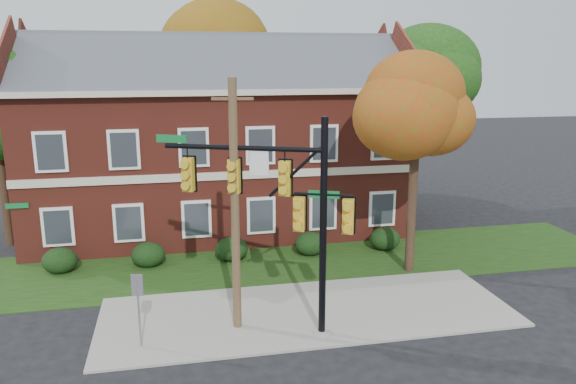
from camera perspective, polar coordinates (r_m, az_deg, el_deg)
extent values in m
plane|color=black|center=(18.84, 2.79, -13.46)|extent=(120.00, 120.00, 0.00)
cube|color=gray|center=(19.69, 2.05, -12.08)|extent=(14.00, 5.00, 0.08)
cube|color=#193811|center=(24.20, -0.79, -7.16)|extent=(30.00, 6.00, 0.04)
cube|color=maroon|center=(28.79, -7.01, 3.24)|extent=(18.00, 8.00, 7.00)
cube|color=beige|center=(28.39, -7.22, 10.45)|extent=(18.80, 8.80, 0.24)
cube|color=beige|center=(24.85, -6.21, 1.66)|extent=(18.00, 0.12, 0.35)
ellipsoid|color=black|center=(24.76, -22.17, -6.47)|extent=(1.40, 1.26, 1.05)
ellipsoid|color=black|center=(24.33, -14.01, -6.19)|extent=(1.40, 1.26, 1.05)
ellipsoid|color=black|center=(24.41, -5.74, -5.79)|extent=(1.40, 1.26, 1.05)
ellipsoid|color=black|center=(24.99, 2.30, -5.28)|extent=(1.40, 1.26, 1.05)
ellipsoid|color=black|center=(26.02, 9.82, -4.70)|extent=(1.40, 1.26, 1.05)
cylinder|color=black|center=(22.99, 12.50, -1.12)|extent=(0.36, 0.36, 5.76)
ellipsoid|color=red|center=(22.39, 12.96, 7.84)|extent=(4.25, 4.25, 3.60)
ellipsoid|color=red|center=(22.27, 14.92, 9.26)|extent=(3.50, 3.50, 3.00)
cylinder|color=black|center=(28.88, -26.97, 0.65)|extent=(0.36, 0.36, 5.76)
ellipsoid|color=black|center=(27.74, -26.61, 9.02)|extent=(4.20, 4.20, 3.60)
cylinder|color=black|center=(32.53, 12.56, 4.21)|extent=(0.36, 0.36, 7.04)
ellipsoid|color=#133B10|center=(32.15, 12.96, 11.97)|extent=(5.95, 5.95, 5.04)
ellipsoid|color=#133B10|center=(32.05, 14.88, 12.94)|extent=(4.90, 4.90, 4.20)
cylinder|color=black|center=(36.71, -6.54, 5.95)|extent=(0.36, 0.36, 7.68)
ellipsoid|color=#9D3A0D|center=(36.42, -6.75, 13.46)|extent=(6.46, 6.46, 5.47)
ellipsoid|color=#9D3A0D|center=(35.96, -5.13, 14.45)|extent=(5.32, 5.32, 4.56)
cylinder|color=gray|center=(18.27, 3.44, -14.09)|extent=(0.55, 0.55, 0.16)
cylinder|color=black|center=(16.99, 3.59, -3.97)|extent=(0.28, 0.28, 6.88)
cylinder|color=black|center=(16.91, -4.60, 4.49)|extent=(4.60, 2.04, 0.16)
cylinder|color=black|center=(16.69, 3.65, -0.26)|extent=(1.66, 0.76, 0.08)
cube|color=gold|center=(17.62, -10.10, 1.76)|extent=(0.51, 0.44, 1.14)
cube|color=gold|center=(17.15, -5.49, 1.59)|extent=(0.51, 0.44, 1.14)
cube|color=gold|center=(16.78, -0.33, 1.39)|extent=(0.51, 0.44, 1.14)
cube|color=silver|center=(16.86, -2.96, 2.96)|extent=(0.56, 0.26, 0.74)
cube|color=#0D682D|center=(17.62, -11.75, 5.32)|extent=(0.92, 0.42, 0.24)
cube|color=gold|center=(16.96, 1.14, -2.25)|extent=(0.51, 0.44, 1.14)
cube|color=gold|center=(16.78, 6.12, -2.49)|extent=(0.51, 0.44, 1.14)
cube|color=#0D682D|center=(16.69, 3.65, -0.26)|extent=(0.88, 0.40, 0.23)
cylinder|color=#4F3E25|center=(17.34, -5.41, -1.76)|extent=(0.31, 0.31, 7.98)
cube|color=#4F3E25|center=(16.79, -5.66, 9.41)|extent=(1.23, 0.33, 0.09)
cylinder|color=slate|center=(17.56, -14.91, -11.72)|extent=(0.08, 0.08, 2.37)
cube|color=slate|center=(17.22, -15.08, -9.12)|extent=(0.35, 0.11, 0.67)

